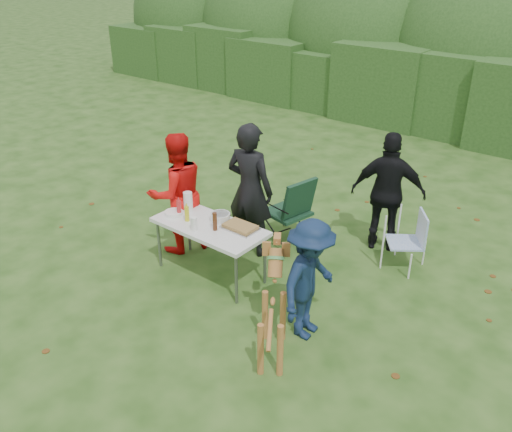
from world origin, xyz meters
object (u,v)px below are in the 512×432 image
Objects in this scene: dog at (272,315)px; mustard_bottle at (187,214)px; person_black_puffy at (388,193)px; beer_bottle at (215,221)px; lawn_chair at (405,240)px; folding_table at (210,229)px; ketchup_bottle at (179,208)px; person_red_jacket at (177,193)px; person_cook at (250,190)px; paper_towel_roll at (188,201)px; child at (310,280)px; camping_chair at (287,208)px.

mustard_bottle is at bearing 37.21° from dog.
beer_bottle is at bearing 35.70° from person_black_puffy.
lawn_chair is 4.08× the size of mustard_bottle.
folding_table is at bearing 32.20° from person_black_puffy.
person_black_puffy is at bearing -71.23° from lawn_chair.
mustard_bottle is 0.19m from ketchup_bottle.
lawn_chair is (1.89, 1.76, -0.28)m from folding_table.
person_red_jacket is 7.20× the size of beer_bottle.
paper_towel_roll is (-0.52, -0.67, -0.08)m from person_cook.
dog reaches higher than beer_bottle.
ketchup_bottle is 0.64m from beer_bottle.
beer_bottle is (-1.74, -1.82, 0.45)m from lawn_chair.
person_red_jacket is 1.22× the size of child.
person_cook reaches higher than folding_table.
person_cook is 0.96m from mustard_bottle.
person_red_jacket is 1.54× the size of dog.
child is 6.46× the size of ketchup_bottle.
child is 7.10× the size of mustard_bottle.
paper_towel_roll is (-0.21, 0.23, 0.03)m from mustard_bottle.
person_cook is 1.91m from person_black_puffy.
person_red_jacket is 8.64× the size of mustard_bottle.
lawn_chair is (2.71, 1.53, -0.46)m from person_red_jacket.
folding_table is 1.43× the size of camping_chair.
lawn_chair is 3.70× the size of ketchup_bottle.
dog reaches higher than ketchup_bottle.
person_black_puffy is 1.64× the size of camping_chair.
folding_table is 6.25× the size of beer_bottle.
person_red_jacket is 0.61m from mustard_bottle.
person_red_jacket reaches higher than person_black_puffy.
child is at bearing -42.31° from dog.
lawn_chair is at bearing 43.02° from folding_table.
mustard_bottle is at bearing -12.16° from ketchup_bottle.
person_cook reaches higher than child.
dog is (0.15, -2.83, -0.33)m from person_black_puffy.
mustard_bottle is at bearing -162.79° from folding_table.
folding_table is 1.76m from dog.
camping_chair is (0.23, 0.56, -0.42)m from person_cook.
person_cook is at bearing 53.82° from child.
paper_towel_roll is at bearing 96.45° from ketchup_bottle.
person_red_jacket reaches higher than dog.
paper_towel_roll reaches higher than mustard_bottle.
dog is at bearing 46.47° from lawn_chair.
ketchup_bottle is at bearing 53.00° from person_cook.
person_cook is 0.85m from paper_towel_roll.
mustard_bottle is 0.91× the size of ketchup_bottle.
dog reaches higher than mustard_bottle.
child is at bearing 143.73° from camping_chair.
person_black_puffy reaches higher than child.
child is 2.17m from ketchup_bottle.
dog reaches higher than folding_table.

